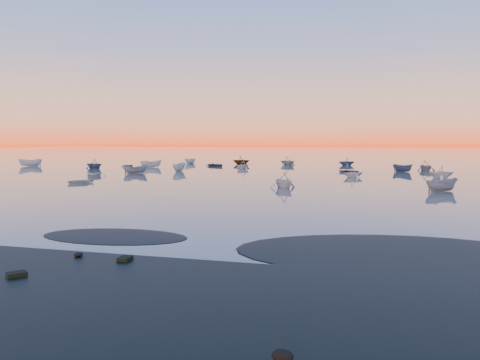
% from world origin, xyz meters
% --- Properties ---
extents(ground, '(600.00, 600.00, 0.00)m').
position_xyz_m(ground, '(0.00, 100.00, 0.00)').
color(ground, '#675D56').
rests_on(ground, ground).
extents(mud_lobes, '(140.00, 6.00, 0.07)m').
position_xyz_m(mud_lobes, '(0.00, -1.00, 0.01)').
color(mud_lobes, black).
rests_on(mud_lobes, ground).
extents(moored_fleet, '(124.00, 58.00, 1.20)m').
position_xyz_m(moored_fleet, '(0.00, 53.00, 0.00)').
color(moored_fleet, silver).
rests_on(moored_fleet, ground).
extents(boat_near_left, '(4.22, 2.71, 0.98)m').
position_xyz_m(boat_near_left, '(-28.38, 38.04, 0.00)').
color(boat_near_left, silver).
rests_on(boat_near_left, ground).
extents(boat_near_center, '(3.50, 4.05, 1.32)m').
position_xyz_m(boat_near_center, '(16.83, 29.37, 0.00)').
color(boat_near_center, slate).
rests_on(boat_near_center, ground).
extents(boat_near_right, '(3.88, 3.60, 1.28)m').
position_xyz_m(boat_near_right, '(0.80, 28.95, 0.00)').
color(boat_near_right, silver).
rests_on(boat_near_right, ground).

